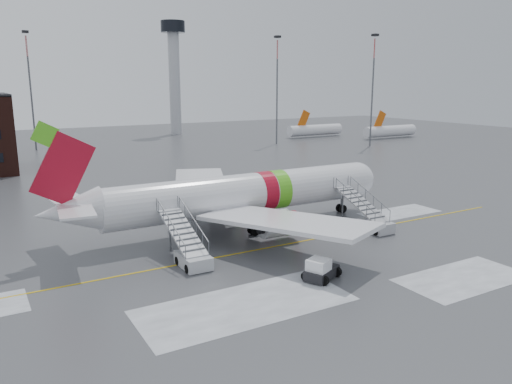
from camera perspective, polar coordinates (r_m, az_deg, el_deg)
ground at (r=43.65m, az=-0.65°, el=-6.28°), size 260.00×260.00×0.00m
airliner at (r=47.88m, az=-2.18°, el=-0.36°), size 35.03×32.97×11.18m
airstair_fwd at (r=49.63m, az=12.98°, el=-3.01°), size 2.05×7.70×3.48m
airstair_aft at (r=39.67m, az=-7.61°, el=-6.72°), size 2.05×7.70×3.48m
pushback_tug at (r=36.77m, az=7.39°, el=-8.84°), size 3.24×2.94×1.64m
control_tower at (r=140.43m, az=-9.35°, el=14.18°), size 6.40×6.40×30.00m
light_mast_far_ne at (r=116.15m, az=2.42°, el=12.31°), size 1.20×1.20×24.25m
light_mast_far_n at (r=114.70m, az=-24.41°, el=11.24°), size 1.20×1.20×24.25m
light_mast_far_e at (r=114.85m, az=13.20°, el=12.00°), size 1.20×1.20×24.25m
distant_aircraft at (r=130.60m, az=9.55°, el=6.08°), size 35.00×18.00×8.00m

